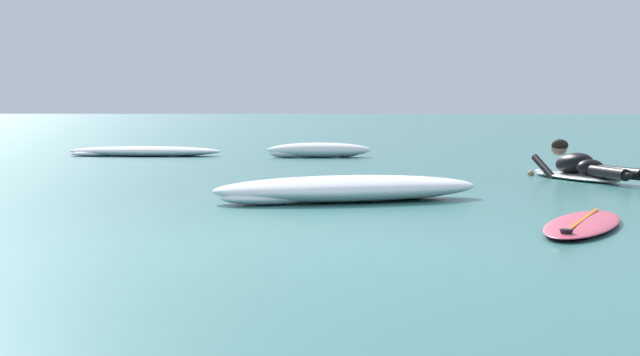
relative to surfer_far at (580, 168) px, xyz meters
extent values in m
plane|color=#387A75|center=(-3.09, 3.45, -0.14)|extent=(120.00, 120.00, 0.00)
ellipsoid|color=white|center=(-0.04, 0.10, -0.11)|extent=(1.14, 2.00, 0.07)
ellipsoid|color=white|center=(-0.35, 0.97, -0.10)|extent=(0.24, 0.25, 0.06)
ellipsoid|color=black|center=(-0.05, 0.15, 0.06)|extent=(0.61, 0.78, 0.35)
ellipsoid|color=black|center=(0.08, -0.23, 0.03)|extent=(0.41, 0.38, 0.20)
cylinder|color=black|center=(0.20, -0.79, 0.00)|extent=(0.37, 0.84, 0.14)
ellipsoid|color=black|center=(0.32, -1.19, 0.00)|extent=(0.17, 0.24, 0.08)
cylinder|color=black|center=(0.35, -0.74, 0.00)|extent=(0.46, 0.82, 0.14)
cylinder|color=black|center=(-0.39, 0.43, -0.02)|extent=(0.28, 0.58, 0.34)
sphere|color=tan|center=(-0.52, 0.79, -0.12)|extent=(0.09, 0.09, 0.09)
cylinder|color=black|center=(0.03, 0.56, -0.02)|extent=(0.28, 0.58, 0.34)
sphere|color=tan|center=(-0.09, 0.90, -0.12)|extent=(0.09, 0.09, 0.09)
sphere|color=tan|center=(-0.19, 0.52, 0.24)|extent=(0.21, 0.21, 0.21)
ellipsoid|color=black|center=(-0.18, 0.51, 0.27)|extent=(0.28, 0.26, 0.16)
ellipsoid|color=#E54C66|center=(-0.86, -5.29, -0.11)|extent=(1.12, 2.13, 0.07)
cube|color=orange|center=(-0.86, -5.29, -0.07)|extent=(0.55, 1.69, 0.01)
cone|color=black|center=(-1.11, -6.11, -0.14)|extent=(0.13, 0.13, 0.16)
ellipsoid|color=white|center=(-6.74, 5.36, -0.06)|extent=(2.73, 0.71, 0.18)
ellipsoid|color=white|center=(-6.06, 5.47, -0.08)|extent=(1.04, 0.65, 0.12)
ellipsoid|color=white|center=(-7.56, 5.30, -0.10)|extent=(1.04, 0.70, 0.10)
ellipsoid|color=white|center=(-2.79, -3.12, -0.02)|extent=(2.88, 1.88, 0.25)
ellipsoid|color=white|center=(-2.21, -2.74, -0.06)|extent=(0.99, 0.50, 0.18)
ellipsoid|color=white|center=(-3.52, -3.51, -0.07)|extent=(1.09, 0.83, 0.14)
ellipsoid|color=white|center=(-3.64, 5.18, -0.02)|extent=(1.86, 0.82, 0.26)
ellipsoid|color=white|center=(-3.20, 5.33, -0.05)|extent=(0.72, 0.56, 0.18)
ellipsoid|color=white|center=(-4.17, 5.06, -0.07)|extent=(0.68, 0.39, 0.14)
camera|label=1|loc=(-2.34, -14.02, 0.86)|focal=62.17mm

